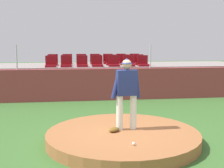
% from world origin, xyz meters
% --- Properties ---
extents(ground_plane, '(60.00, 60.00, 0.00)m').
position_xyz_m(ground_plane, '(0.00, 0.00, 0.00)').
color(ground_plane, '#3C6C2D').
extents(pitchers_mound, '(3.72, 3.72, 0.27)m').
position_xyz_m(pitchers_mound, '(0.00, 0.00, 0.13)').
color(pitchers_mound, '#A7663A').
rests_on(pitchers_mound, ground_plane).
extents(pitcher, '(0.75, 0.29, 1.77)m').
position_xyz_m(pitcher, '(0.12, 0.19, 1.29)').
color(pitcher, white).
rests_on(pitcher, pitchers_mound).
extents(baseball, '(0.07, 0.07, 0.07)m').
position_xyz_m(baseball, '(0.06, -1.01, 0.30)').
color(baseball, white).
rests_on(baseball, pitchers_mound).
extents(fielding_glove, '(0.36, 0.35, 0.11)m').
position_xyz_m(fielding_glove, '(-0.22, 0.02, 0.32)').
color(fielding_glove, brown).
rests_on(fielding_glove, pitchers_mound).
extents(brick_barrier, '(15.82, 0.40, 1.32)m').
position_xyz_m(brick_barrier, '(0.00, 5.54, 0.66)').
color(brick_barrier, '#93393B').
rests_on(brick_barrier, ground_plane).
extents(fence_post_left, '(0.06, 0.06, 1.00)m').
position_xyz_m(fence_post_left, '(-3.36, 5.54, 1.82)').
color(fence_post_left, silver).
rests_on(fence_post_left, brick_barrier).
extents(fence_post_right, '(0.06, 0.06, 1.00)m').
position_xyz_m(fence_post_right, '(2.14, 5.54, 1.82)').
color(fence_post_right, silver).
rests_on(fence_post_right, brick_barrier).
extents(bleacher_platform, '(14.56, 3.43, 1.31)m').
position_xyz_m(bleacher_platform, '(0.00, 7.85, 0.66)').
color(bleacher_platform, gray).
rests_on(bleacher_platform, ground_plane).
extents(stadium_chair_0, '(0.48, 0.44, 0.50)m').
position_xyz_m(stadium_chair_0, '(-2.09, 6.68, 1.47)').
color(stadium_chair_0, maroon).
rests_on(stadium_chair_0, bleacher_platform).
extents(stadium_chair_1, '(0.48, 0.44, 0.50)m').
position_xyz_m(stadium_chair_1, '(-1.41, 6.64, 1.47)').
color(stadium_chair_1, maroon).
rests_on(stadium_chair_1, bleacher_platform).
extents(stadium_chair_2, '(0.48, 0.44, 0.50)m').
position_xyz_m(stadium_chair_2, '(-0.70, 6.68, 1.47)').
color(stadium_chair_2, maroon).
rests_on(stadium_chair_2, bleacher_platform).
extents(stadium_chair_3, '(0.48, 0.44, 0.50)m').
position_xyz_m(stadium_chair_3, '(-0.02, 6.68, 1.47)').
color(stadium_chair_3, maroon).
rests_on(stadium_chair_3, bleacher_platform).
extents(stadium_chair_4, '(0.48, 0.44, 0.50)m').
position_xyz_m(stadium_chair_4, '(0.73, 6.66, 1.47)').
color(stadium_chair_4, maroon).
rests_on(stadium_chair_4, bleacher_platform).
extents(stadium_chair_5, '(0.48, 0.44, 0.50)m').
position_xyz_m(stadium_chair_5, '(1.42, 6.65, 1.47)').
color(stadium_chair_5, maroon).
rests_on(stadium_chair_5, bleacher_platform).
extents(stadium_chair_6, '(0.48, 0.44, 0.50)m').
position_xyz_m(stadium_chair_6, '(2.09, 6.64, 1.47)').
color(stadium_chair_6, maroon).
rests_on(stadium_chair_6, bleacher_platform).
extents(stadium_chair_7, '(0.48, 0.44, 0.50)m').
position_xyz_m(stadium_chair_7, '(-2.08, 7.58, 1.47)').
color(stadium_chair_7, maroon).
rests_on(stadium_chair_7, bleacher_platform).
extents(stadium_chair_8, '(0.48, 0.44, 0.50)m').
position_xyz_m(stadium_chair_8, '(-1.42, 7.54, 1.47)').
color(stadium_chair_8, maroon).
rests_on(stadium_chair_8, bleacher_platform).
extents(stadium_chair_9, '(0.48, 0.44, 0.50)m').
position_xyz_m(stadium_chair_9, '(-0.70, 7.59, 1.47)').
color(stadium_chair_9, maroon).
rests_on(stadium_chair_9, bleacher_platform).
extents(stadium_chair_10, '(0.48, 0.44, 0.50)m').
position_xyz_m(stadium_chair_10, '(0.02, 7.57, 1.47)').
color(stadium_chair_10, maroon).
rests_on(stadium_chair_10, bleacher_platform).
extents(stadium_chair_11, '(0.48, 0.44, 0.50)m').
position_xyz_m(stadium_chair_11, '(0.73, 7.54, 1.47)').
color(stadium_chair_11, maroon).
rests_on(stadium_chair_11, bleacher_platform).
extents(stadium_chair_12, '(0.48, 0.44, 0.50)m').
position_xyz_m(stadium_chair_12, '(1.41, 7.58, 1.47)').
color(stadium_chair_12, maroon).
rests_on(stadium_chair_12, bleacher_platform).
extents(stadium_chair_13, '(0.48, 0.44, 0.50)m').
position_xyz_m(stadium_chair_13, '(2.10, 7.56, 1.47)').
color(stadium_chair_13, maroon).
rests_on(stadium_chair_13, bleacher_platform).
extents(stadium_chair_14, '(0.48, 0.44, 0.50)m').
position_xyz_m(stadium_chair_14, '(-2.09, 8.45, 1.47)').
color(stadium_chair_14, maroon).
rests_on(stadium_chair_14, bleacher_platform).
extents(stadium_chair_15, '(0.48, 0.44, 0.50)m').
position_xyz_m(stadium_chair_15, '(-1.38, 8.48, 1.47)').
color(stadium_chair_15, maroon).
rests_on(stadium_chair_15, bleacher_platform).
extents(stadium_chair_16, '(0.48, 0.44, 0.50)m').
position_xyz_m(stadium_chair_16, '(-0.68, 8.47, 1.47)').
color(stadium_chair_16, maroon).
rests_on(stadium_chair_16, bleacher_platform).
extents(stadium_chair_17, '(0.48, 0.44, 0.50)m').
position_xyz_m(stadium_chair_17, '(0.02, 8.49, 1.47)').
color(stadium_chair_17, maroon).
rests_on(stadium_chair_17, bleacher_platform).
extents(stadium_chair_18, '(0.48, 0.44, 0.50)m').
position_xyz_m(stadium_chair_18, '(0.69, 8.45, 1.47)').
color(stadium_chair_18, maroon).
rests_on(stadium_chair_18, bleacher_platform).
extents(stadium_chair_19, '(0.48, 0.44, 0.50)m').
position_xyz_m(stadium_chair_19, '(1.38, 8.49, 1.47)').
color(stadium_chair_19, maroon).
rests_on(stadium_chair_19, bleacher_platform).
extents(stadium_chair_20, '(0.48, 0.44, 0.50)m').
position_xyz_m(stadium_chair_20, '(2.09, 8.46, 1.47)').
color(stadium_chair_20, maroon).
rests_on(stadium_chair_20, bleacher_platform).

